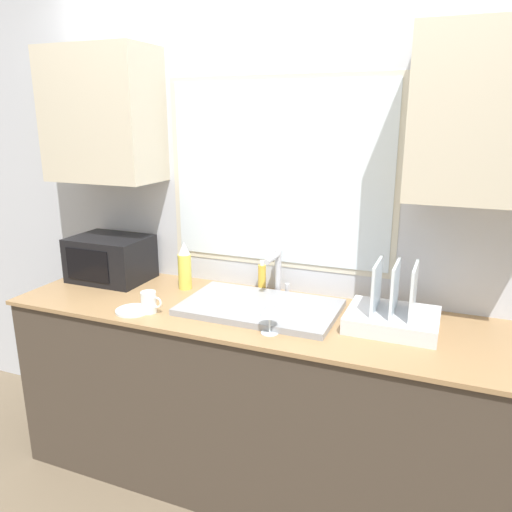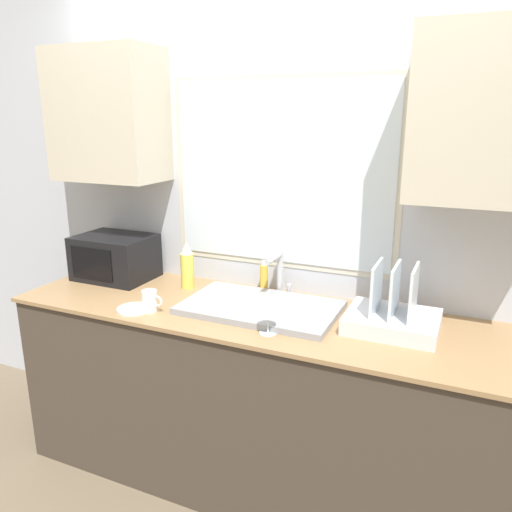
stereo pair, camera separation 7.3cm
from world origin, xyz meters
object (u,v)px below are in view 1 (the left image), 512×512
at_px(faucet, 277,269).
at_px(mug_near_sink, 149,302).
at_px(dish_rack, 393,315).
at_px(spray_bottle, 185,266).
at_px(microwave, 111,258).
at_px(wine_glass, 270,310).
at_px(soap_bottle, 262,278).

xyz_separation_m(faucet, mug_near_sink, (-0.47, -0.44, -0.09)).
bearing_deg(dish_rack, faucet, 162.21).
bearing_deg(spray_bottle, microwave, -177.22).
bearing_deg(dish_rack, spray_bottle, 174.31).
bearing_deg(mug_near_sink, wine_glass, -0.44).
height_order(dish_rack, wine_glass, dish_rack).
bearing_deg(faucet, dish_rack, -17.79).
bearing_deg(soap_bottle, dish_rack, -16.71).
distance_m(dish_rack, soap_bottle, 0.72).
distance_m(soap_bottle, mug_near_sink, 0.60).
bearing_deg(faucet, wine_glass, -73.94).
distance_m(mug_near_sink, wine_glass, 0.60).
height_order(spray_bottle, wine_glass, spray_bottle).
bearing_deg(soap_bottle, mug_near_sink, -130.00).
xyz_separation_m(microwave, dish_rack, (1.55, -0.09, -0.06)).
relative_size(microwave, dish_rack, 1.08).
xyz_separation_m(dish_rack, wine_glass, (-0.47, -0.26, 0.05)).
xyz_separation_m(microwave, soap_bottle, (0.86, 0.12, -0.04)).
distance_m(faucet, mug_near_sink, 0.65).
bearing_deg(wine_glass, microwave, 162.34).
bearing_deg(dish_rack, microwave, 176.81).
xyz_separation_m(soap_bottle, mug_near_sink, (-0.38, -0.46, -0.03)).
distance_m(dish_rack, wine_glass, 0.54).
bearing_deg(spray_bottle, dish_rack, -5.69).
distance_m(dish_rack, mug_near_sink, 1.10).
relative_size(mug_near_sink, wine_glass, 0.73).
bearing_deg(spray_bottle, mug_near_sink, -87.51).
xyz_separation_m(faucet, soap_bottle, (-0.09, 0.01, -0.06)).
relative_size(soap_bottle, wine_glass, 1.17).
bearing_deg(dish_rack, soap_bottle, 163.29).
bearing_deg(microwave, mug_near_sink, -35.48).
distance_m(faucet, spray_bottle, 0.50).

